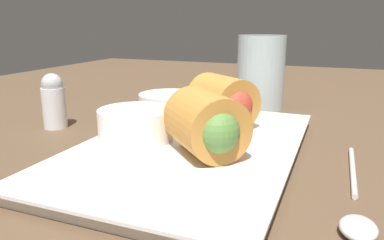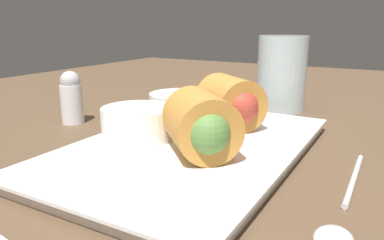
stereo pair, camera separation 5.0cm
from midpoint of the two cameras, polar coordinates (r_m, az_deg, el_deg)
table_surface at (r=36.99cm, az=4.14°, el=-8.71°), size 180.00×140.00×2.00cm
serving_plate at (r=39.31cm, az=3.65°, el=-4.49°), size 33.14×21.08×1.50cm
roll_front_left at (r=34.22cm, az=5.56°, el=-0.92°), size 9.34×9.32×6.00cm
roll_front_right at (r=44.29cm, az=9.34°, el=2.59°), size 9.19×9.37×6.00cm
dipping_bowl_near at (r=40.20cm, az=-4.69°, el=-0.25°), size 7.88×7.88×3.35cm
dipping_bowl_far at (r=47.88cm, az=1.15°, el=2.26°), size 7.88×7.88×3.35cm
spoon at (r=29.56cm, az=26.39°, el=-13.55°), size 19.14×2.50×1.10cm
drinking_glass at (r=61.15cm, az=15.67°, el=6.83°), size 7.60×7.60×11.60cm
salt_shaker at (r=53.11cm, az=-15.37°, el=3.31°), size 3.04×3.04×7.25cm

